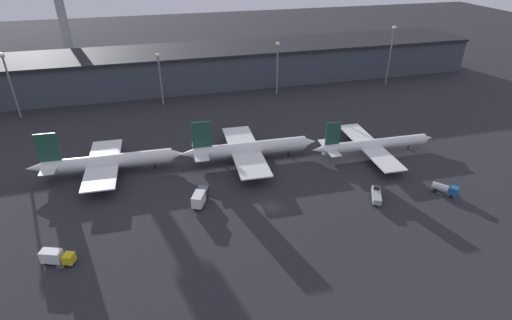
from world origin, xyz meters
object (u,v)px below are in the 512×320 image
Objects in this scene: airplane_2 at (373,145)px; airplane_1 at (249,149)px; service_vehicle_1 at (56,257)px; service_vehicle_3 at (445,189)px; service_vehicle_0 at (376,195)px; service_vehicle_2 at (200,197)px; control_tower at (61,11)px; airplane_0 at (107,162)px.

airplane_1 is at bearing 173.13° from airplane_2.
airplane_1 is at bearing 54.17° from service_vehicle_1.
service_vehicle_3 is (46.07, -32.00, -2.02)m from airplane_1.
service_vehicle_0 is 0.93× the size of service_vehicle_2.
airplane_2 is 93.18m from service_vehicle_1.
service_vehicle_0 is 19.25m from service_vehicle_3.
service_vehicle_0 is 77.12m from service_vehicle_1.
airplane_2 is 0.85× the size of control_tower.
airplane_0 is 75.76m from service_vehicle_0.
airplane_0 reaches higher than service_vehicle_1.
airplane_0 is at bearing 175.79° from airplane_2.
service_vehicle_0 is (26.96, -29.72, -2.25)m from airplane_1.
airplane_2 is 5.24× the size of service_vehicle_2.
service_vehicle_2 is at bearing -139.47° from service_vehicle_3.
airplane_1 is 1.04× the size of airplane_2.
service_vehicle_0 is at bearing 23.19° from service_vehicle_1.
control_tower reaches higher than airplane_2.
service_vehicle_1 is 157.56m from control_tower.
airplane_2 is at bearing -4.21° from airplane_0.
airplane_1 reaches higher than service_vehicle_1.
service_vehicle_1 reaches higher than service_vehicle_0.
service_vehicle_1 is (-50.07, -33.50, -1.77)m from airplane_1.
airplane_0 is 5.94× the size of service_vehicle_0.
service_vehicle_2 is 150.82m from control_tower.
service_vehicle_1 is 0.15× the size of control_tower.
service_vehicle_2 is at bearing -164.62° from airplane_2.
service_vehicle_2 is at bearing 43.74° from service_vehicle_1.
service_vehicle_0 is at bearing -78.70° from service_vehicle_2.
service_vehicle_0 is at bearing -45.80° from airplane_1.
airplane_1 is 5.42× the size of service_vehicle_2.
airplane_1 is (41.50, -2.66, 0.04)m from airplane_0.
service_vehicle_3 is at bearing -72.73° from airplane_2.
airplane_2 reaches higher than service_vehicle_3.
service_vehicle_0 is (68.46, -32.37, -2.22)m from airplane_0.
airplane_0 is at bearing 97.05° from service_vehicle_1.
service_vehicle_0 is at bearing -114.97° from airplane_2.
control_tower is (-92.52, 150.80, 26.67)m from service_vehicle_0.
airplane_0 reaches higher than airplane_1.
service_vehicle_0 is at bearing -135.35° from service_vehicle_3.
airplane_1 is 39.46m from airplane_2.
control_tower is (-24.06, 118.43, 24.45)m from airplane_0.
airplane_2 is at bearing -52.64° from service_vehicle_2.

